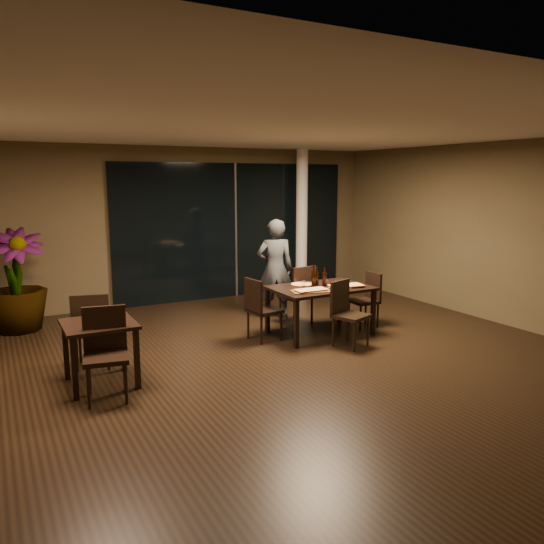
% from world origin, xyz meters
% --- Properties ---
extents(ground, '(8.00, 8.00, 0.00)m').
position_xyz_m(ground, '(0.00, 0.00, 0.00)').
color(ground, black).
rests_on(ground, ground).
extents(wall_back, '(8.00, 0.10, 3.00)m').
position_xyz_m(wall_back, '(0.00, 4.05, 1.50)').
color(wall_back, '#4A3F27').
rests_on(wall_back, ground).
extents(wall_right, '(0.10, 8.00, 3.00)m').
position_xyz_m(wall_right, '(4.05, 0.00, 1.50)').
color(wall_right, '#4A3F27').
rests_on(wall_right, ground).
extents(ceiling, '(8.00, 8.00, 0.04)m').
position_xyz_m(ceiling, '(0.00, 0.00, 3.02)').
color(ceiling, white).
rests_on(ceiling, wall_back).
extents(window_panel, '(5.00, 0.06, 2.70)m').
position_xyz_m(window_panel, '(1.00, 3.96, 1.35)').
color(window_panel, black).
rests_on(window_panel, ground).
extents(column, '(0.24, 0.24, 3.00)m').
position_xyz_m(column, '(2.40, 3.65, 1.50)').
color(column, white).
rests_on(column, ground).
extents(main_table, '(1.50, 1.00, 0.75)m').
position_xyz_m(main_table, '(1.00, 0.80, 0.68)').
color(main_table, black).
rests_on(main_table, ground).
extents(side_table, '(0.80, 0.80, 0.75)m').
position_xyz_m(side_table, '(-2.40, 0.30, 0.62)').
color(side_table, black).
rests_on(side_table, ground).
extents(chair_main_far, '(0.52, 0.52, 0.99)m').
position_xyz_m(chair_main_far, '(0.99, 1.41, 0.55)').
color(chair_main_far, black).
rests_on(chair_main_far, ground).
extents(chair_main_near, '(0.56, 0.56, 0.94)m').
position_xyz_m(chair_main_near, '(1.02, 0.15, 0.53)').
color(chair_main_near, black).
rests_on(chair_main_near, ground).
extents(chair_main_left, '(0.49, 0.49, 0.94)m').
position_xyz_m(chair_main_left, '(0.02, 0.93, 0.53)').
color(chair_main_left, black).
rests_on(chair_main_left, ground).
extents(chair_main_right, '(0.43, 0.43, 0.88)m').
position_xyz_m(chair_main_right, '(1.95, 0.83, 0.49)').
color(chair_main_right, black).
rests_on(chair_main_right, ground).
extents(chair_side_far, '(0.56, 0.56, 0.99)m').
position_xyz_m(chair_side_far, '(-2.39, 0.89, 0.55)').
color(chair_side_far, black).
rests_on(chair_side_far, ground).
extents(chair_side_near, '(0.54, 0.54, 1.01)m').
position_xyz_m(chair_side_near, '(-2.41, -0.11, 0.56)').
color(chair_side_near, black).
rests_on(chair_side_near, ground).
extents(diner, '(0.68, 0.57, 1.72)m').
position_xyz_m(diner, '(0.87, 2.03, 0.86)').
color(diner, '#2E3133').
rests_on(diner, ground).
extents(potted_plant, '(0.93, 0.93, 1.63)m').
position_xyz_m(potted_plant, '(-3.12, 3.22, 0.81)').
color(potted_plant, '#184617').
rests_on(potted_plant, ground).
extents(pizza_board_left, '(0.62, 0.41, 0.01)m').
position_xyz_m(pizza_board_left, '(0.68, 0.56, 0.76)').
color(pizza_board_left, '#4D3118').
rests_on(pizza_board_left, main_table).
extents(pizza_board_right, '(0.59, 0.36, 0.01)m').
position_xyz_m(pizza_board_right, '(1.32, 0.58, 0.76)').
color(pizza_board_right, '#4A2717').
rests_on(pizza_board_right, main_table).
extents(oblong_pizza_left, '(0.47, 0.23, 0.02)m').
position_xyz_m(oblong_pizza_left, '(0.68, 0.56, 0.77)').
color(oblong_pizza_left, maroon).
rests_on(oblong_pizza_left, pizza_board_left).
extents(oblong_pizza_right, '(0.54, 0.31, 0.02)m').
position_xyz_m(oblong_pizza_right, '(1.32, 0.58, 0.77)').
color(oblong_pizza_right, '#691609').
rests_on(oblong_pizza_right, pizza_board_right).
extents(round_pizza, '(0.33, 0.33, 0.01)m').
position_xyz_m(round_pizza, '(0.82, 1.05, 0.76)').
color(round_pizza, red).
rests_on(round_pizza, main_table).
extents(bottle_a, '(0.07, 0.07, 0.33)m').
position_xyz_m(bottle_a, '(0.92, 0.87, 0.92)').
color(bottle_a, black).
rests_on(bottle_a, main_table).
extents(bottle_b, '(0.06, 0.06, 0.29)m').
position_xyz_m(bottle_b, '(1.08, 0.81, 0.89)').
color(bottle_b, black).
rests_on(bottle_b, main_table).
extents(bottle_c, '(0.06, 0.06, 0.28)m').
position_xyz_m(bottle_c, '(1.01, 0.92, 0.89)').
color(bottle_c, black).
rests_on(bottle_c, main_table).
extents(tumbler_left, '(0.08, 0.08, 0.09)m').
position_xyz_m(tumbler_left, '(0.78, 0.92, 0.80)').
color(tumbler_left, white).
rests_on(tumbler_left, main_table).
extents(tumbler_right, '(0.07, 0.07, 0.08)m').
position_xyz_m(tumbler_right, '(1.21, 0.92, 0.79)').
color(tumbler_right, white).
rests_on(tumbler_right, main_table).
extents(napkin_near, '(0.19, 0.12, 0.01)m').
position_xyz_m(napkin_near, '(1.55, 0.72, 0.76)').
color(napkin_near, white).
rests_on(napkin_near, main_table).
extents(napkin_far, '(0.19, 0.12, 0.01)m').
position_xyz_m(napkin_far, '(1.52, 0.98, 0.76)').
color(napkin_far, white).
rests_on(napkin_far, main_table).
extents(wine_glass_a, '(0.08, 0.08, 0.18)m').
position_xyz_m(wine_glass_a, '(-2.52, 0.33, 0.84)').
color(wine_glass_a, white).
rests_on(wine_glass_a, side_table).
extents(wine_glass_b, '(0.08, 0.08, 0.19)m').
position_xyz_m(wine_glass_b, '(-2.29, 0.24, 0.85)').
color(wine_glass_b, white).
rests_on(wine_glass_b, side_table).
extents(side_napkin, '(0.20, 0.15, 0.01)m').
position_xyz_m(side_napkin, '(-2.34, 0.13, 0.76)').
color(side_napkin, silver).
rests_on(side_napkin, side_table).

